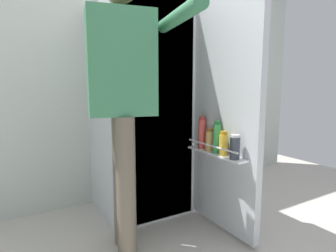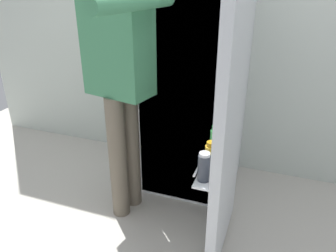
{
  "view_description": "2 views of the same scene",
  "coord_description": "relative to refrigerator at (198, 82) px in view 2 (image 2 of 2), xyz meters",
  "views": [
    {
      "loc": [
        -0.97,
        -1.56,
        1.06
      ],
      "look_at": [
        -0.07,
        -0.03,
        0.8
      ],
      "focal_mm": 29.84,
      "sensor_mm": 36.0,
      "label": 1
    },
    {
      "loc": [
        0.59,
        -1.66,
        1.56
      ],
      "look_at": [
        0.02,
        -0.09,
        0.77
      ],
      "focal_mm": 35.07,
      "sensor_mm": 36.0,
      "label": 2
    }
  ],
  "objects": [
    {
      "name": "person",
      "position": [
        -0.36,
        -0.46,
        0.2
      ],
      "size": [
        0.56,
        0.78,
        1.75
      ],
      "color": "#665B4C",
      "rests_on": "ground_plane"
    },
    {
      "name": "refrigerator",
      "position": [
        0.0,
        0.0,
        0.0
      ],
      "size": [
        0.73,
        1.29,
        1.71
      ],
      "color": "silver",
      "rests_on": "ground_plane"
    },
    {
      "name": "ground_plane",
      "position": [
        -0.03,
        -0.51,
        -0.85
      ],
      "size": [
        5.29,
        5.29,
        0.0
      ],
      "primitive_type": "plane",
      "color": "#B7B2A8"
    },
    {
      "name": "kitchen_wall",
      "position": [
        -0.03,
        0.42,
        0.48
      ],
      "size": [
        4.4,
        0.1,
        2.67
      ],
      "primitive_type": "cube",
      "color": "beige",
      "rests_on": "ground_plane"
    }
  ]
}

